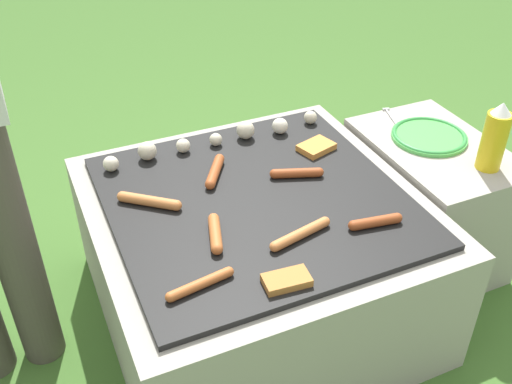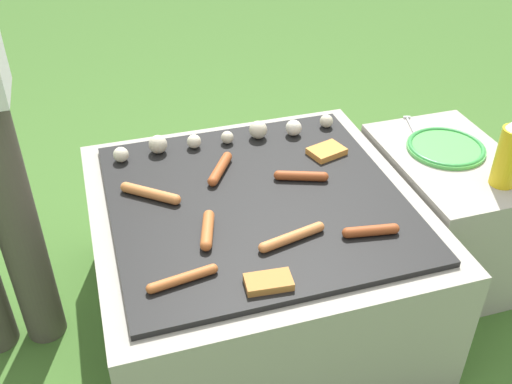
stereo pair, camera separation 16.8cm
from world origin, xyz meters
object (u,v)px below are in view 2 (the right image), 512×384
(sausage_front_center, at_px, (301,176))
(plate_colorful, at_px, (446,147))
(condiment_bottle, at_px, (510,153))
(fork_utensil, at_px, (411,127))

(sausage_front_center, relative_size, plate_colorful, 0.62)
(condiment_bottle, bearing_deg, fork_utensil, 103.19)
(sausage_front_center, relative_size, condiment_bottle, 0.70)
(plate_colorful, bearing_deg, fork_utensil, 102.19)
(sausage_front_center, xyz_separation_m, plate_colorful, (0.50, 0.03, -0.01))
(sausage_front_center, relative_size, fork_utensil, 0.94)
(plate_colorful, distance_m, condiment_bottle, 0.24)
(plate_colorful, height_order, fork_utensil, plate_colorful)
(condiment_bottle, bearing_deg, sausage_front_center, 161.26)
(plate_colorful, bearing_deg, condiment_bottle, -76.08)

